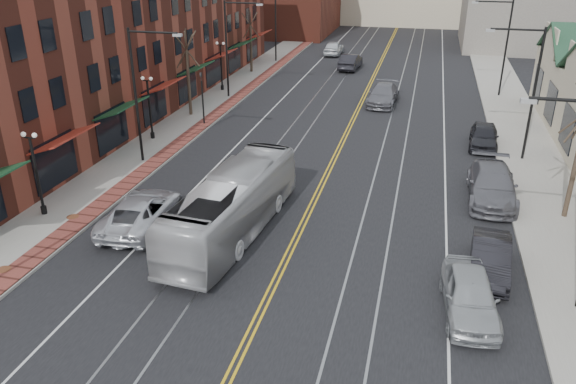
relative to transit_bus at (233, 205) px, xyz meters
The scene contains 27 objects.
ground 9.16m from the transit_bus, 70.89° to the right, with size 160.00×160.00×0.00m, color black.
sidewalk_left 14.66m from the transit_bus, 128.27° to the left, with size 4.00×120.00×0.15m, color gray.
sidewalk_right 18.90m from the transit_bus, 37.45° to the left, with size 4.00×120.00×0.15m, color gray.
building_left 24.78m from the transit_bus, 130.99° to the left, with size 10.00×50.00×11.00m, color maroon.
backdrop_right 59.38m from the transit_bus, 72.35° to the left, with size 12.00×16.00×11.00m, color slate.
streetlight_l_1 11.55m from the transit_bus, 137.31° to the left, with size 3.33×0.25×8.00m.
streetlight_l_2 25.06m from the transit_bus, 109.02° to the left, with size 3.33×0.25×8.00m.
streetlight_l_3 40.43m from the transit_bus, 101.58° to the left, with size 3.33×0.25×8.00m.
streetlight_r_1 19.74m from the transit_bus, 43.86° to the left, with size 3.33×0.25×8.00m.
streetlight_r_2 32.81m from the transit_bus, 64.57° to the left, with size 3.33×0.25×8.00m.
lamppost_l_1 9.88m from the transit_bus, behind, with size 0.84×0.28×4.27m.
lamppost_l_2 15.12m from the transit_bus, 130.66° to the left, with size 0.84×0.28×4.27m.
lamppost_l_3 27.30m from the transit_bus, 111.13° to the left, with size 0.84×0.28×4.27m.
tree_left_near 20.00m from the transit_bus, 118.65° to the left, with size 1.78×1.37×6.48m.
tree_left_far 34.84m from the transit_bus, 105.91° to the left, with size 1.66×1.28×6.02m.
manhole_mid 10.02m from the transit_bus, 146.08° to the right, with size 0.60×0.60×0.02m, color #592D19.
manhole_far 8.37m from the transit_bus, behind, with size 0.60×0.60×0.02m, color #592D19.
traffic_signal 17.26m from the transit_bus, 116.30° to the left, with size 0.18×0.15×3.80m.
transit_bus is the anchor object (origin of this frame).
parked_suv 4.61m from the transit_bus, behind, with size 2.66×5.76×1.60m, color silver.
parked_car_a 11.13m from the transit_bus, 19.64° to the right, with size 1.88×4.67×1.59m, color #ACB0B4.
parked_car_b 11.46m from the transit_bus, ahead, with size 1.53×4.39×1.45m, color black.
parked_car_c 13.90m from the transit_bus, 29.79° to the left, with size 2.41×5.92×1.72m, color slate.
parked_car_d 19.75m from the transit_bus, 51.74° to the left, with size 1.81×4.50×1.53m, color black.
distant_car_left 37.56m from the transit_bus, 89.77° to the left, with size 1.72×4.94×1.63m, color black.
distant_car_right 25.07m from the transit_bus, 79.11° to the left, with size 2.25×5.53×1.60m, color slate.
distant_car_far 45.35m from the transit_bus, 93.72° to the left, with size 1.95×4.85×1.65m, color silver.
Camera 1 is at (5.14, -13.52, 12.76)m, focal length 35.00 mm.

